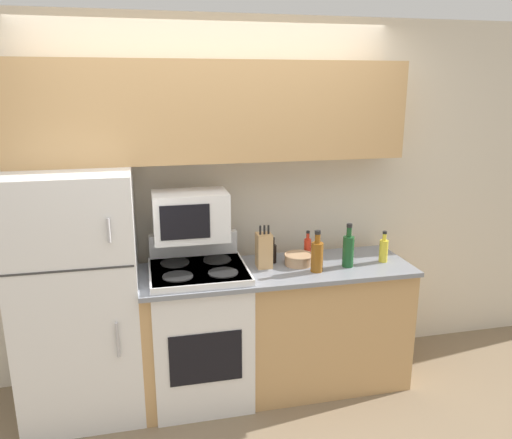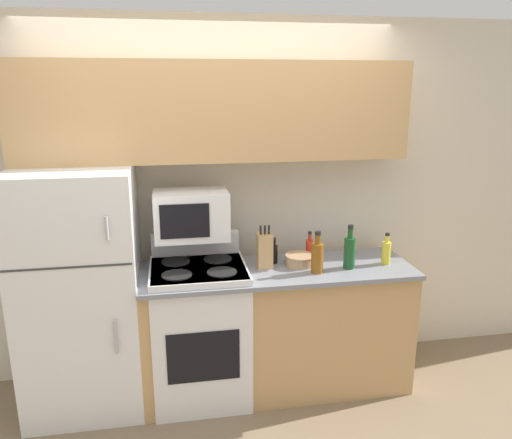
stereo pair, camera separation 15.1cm
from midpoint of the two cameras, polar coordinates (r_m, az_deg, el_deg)
name	(u,v)px [view 2 (the right image)]	position (r m, az deg, el deg)	size (l,w,h in m)	color
ground_plane	(230,415)	(3.51, -1.69, -21.45)	(12.00, 12.00, 0.00)	#7F6B51
wall_back	(215,202)	(3.61, -3.50, 2.03)	(8.00, 0.05, 2.55)	beige
lower_cabinets	(276,328)	(3.57, 3.59, -12.28)	(1.83, 0.60, 0.90)	tan
refrigerator	(81,291)	(3.42, -18.16, -7.83)	(0.74, 0.69, 1.60)	white
upper_cabinets	(216,111)	(3.34, -3.30, 12.23)	(2.57, 0.31, 0.64)	tan
stove	(200,330)	(3.46, -5.12, -12.52)	(0.63, 0.58, 1.10)	white
microwave	(191,215)	(3.29, -6.12, 0.52)	(0.48, 0.31, 0.31)	white
knife_block	(264,250)	(3.35, 2.26, -3.54)	(0.10, 0.11, 0.29)	tan
bowl	(299,260)	(3.42, 6.26, -4.59)	(0.20, 0.20, 0.08)	tan
bottle_whiskey	(317,256)	(3.29, 8.32, -4.22)	(0.08, 0.08, 0.28)	brown
bottle_hot_sauce	(309,248)	(3.54, 7.35, -3.28)	(0.05, 0.05, 0.20)	red
bottle_cooking_spray	(386,252)	(3.55, 15.85, -3.58)	(0.06, 0.06, 0.22)	gold
bottle_wine_green	(349,251)	(3.40, 11.90, -3.58)	(0.08, 0.08, 0.30)	#194C23
bottle_soy_sauce	(274,253)	(3.44, 3.32, -3.86)	(0.05, 0.05, 0.18)	black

